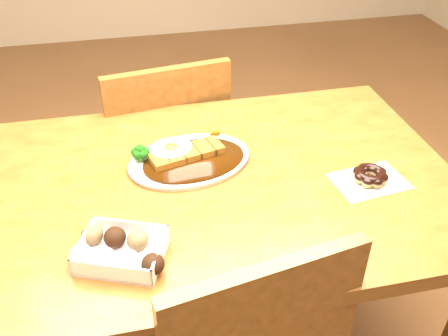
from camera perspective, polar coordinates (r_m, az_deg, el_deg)
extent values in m
cube|color=#533010|center=(1.24, -0.96, -2.10)|extent=(1.20, 0.80, 0.04)
cylinder|color=#533010|center=(1.77, -20.77, -7.27)|extent=(0.06, 0.06, 0.71)
cylinder|color=#533010|center=(1.88, 13.37, -2.69)|extent=(0.06, 0.06, 0.71)
cube|color=#533010|center=(1.89, -7.22, 1.28)|extent=(0.48, 0.48, 0.04)
cylinder|color=#533010|center=(2.19, -3.63, -0.32)|extent=(0.04, 0.04, 0.41)
cylinder|color=#533010|center=(2.14, -12.33, -2.20)|extent=(0.04, 0.04, 0.41)
cylinder|color=#533010|center=(1.94, -0.56, -5.87)|extent=(0.04, 0.04, 0.41)
cylinder|color=#533010|center=(1.88, -10.42, -8.20)|extent=(0.04, 0.04, 0.41)
cube|color=#533010|center=(1.61, -6.12, 4.74)|extent=(0.40, 0.09, 0.40)
ellipsoid|color=white|center=(1.29, -3.93, 0.82)|extent=(0.35, 0.28, 0.01)
ellipsoid|color=black|center=(1.27, -3.45, 0.85)|extent=(0.30, 0.23, 0.01)
cube|color=#6B380C|center=(1.28, -4.29, 1.63)|extent=(0.20, 0.11, 0.02)
ellipsoid|color=white|center=(1.28, -6.06, 2.30)|extent=(0.12, 0.11, 0.01)
ellipsoid|color=#FFB214|center=(1.28, -6.06, 2.34)|extent=(0.04, 0.04, 0.02)
cube|color=white|center=(1.04, -11.60, -9.19)|extent=(0.20, 0.18, 0.04)
ellipsoid|color=beige|center=(1.04, -16.04, -9.52)|extent=(0.05, 0.05, 0.04)
ellipsoid|color=pink|center=(1.02, -13.49, -9.96)|extent=(0.05, 0.05, 0.04)
ellipsoid|color=beige|center=(1.01, -10.85, -10.39)|extent=(0.05, 0.05, 0.04)
ellipsoid|color=black|center=(1.00, -8.13, -10.81)|extent=(0.05, 0.05, 0.04)
ellipsoid|color=black|center=(1.08, -14.83, -7.36)|extent=(0.05, 0.05, 0.04)
ellipsoid|color=black|center=(1.06, -12.37, -7.74)|extent=(0.05, 0.05, 0.04)
ellipsoid|color=black|center=(1.05, -9.83, -8.11)|extent=(0.05, 0.05, 0.04)
cube|color=silver|center=(1.28, 16.25, -1.44)|extent=(0.19, 0.14, 0.00)
torus|color=olive|center=(1.27, 16.36, -0.89)|extent=(0.09, 0.09, 0.03)
torus|color=black|center=(1.26, 16.42, -0.61)|extent=(0.08, 0.08, 0.02)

